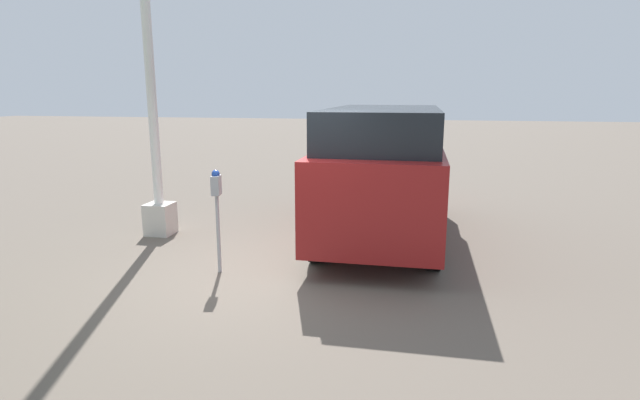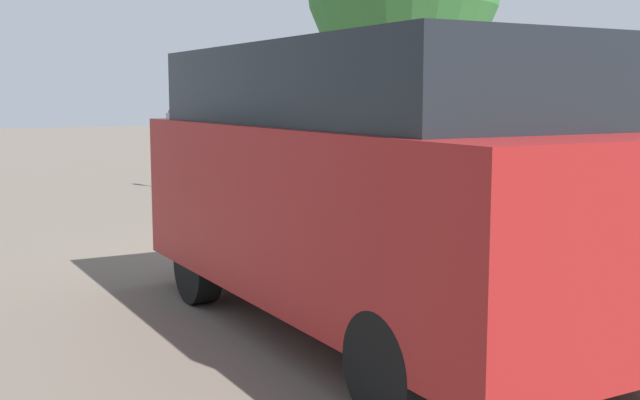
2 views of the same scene
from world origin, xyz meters
name	(u,v)px [view 1 (image 1 of 2)]	position (x,y,z in m)	size (l,w,h in m)	color
ground_plane	(267,274)	(0.00, 0.00, 0.00)	(80.00, 80.00, 0.00)	#60564C
parking_meter_near	(217,198)	(-0.03, 0.68, 1.06)	(0.22, 0.15, 1.43)	#9E9EA3
lamp_post	(152,98)	(1.55, 2.42, 2.35)	(0.44, 0.44, 6.95)	beige
parked_van	(383,169)	(2.13, -1.40, 1.18)	(4.84, 1.87, 2.19)	maroon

